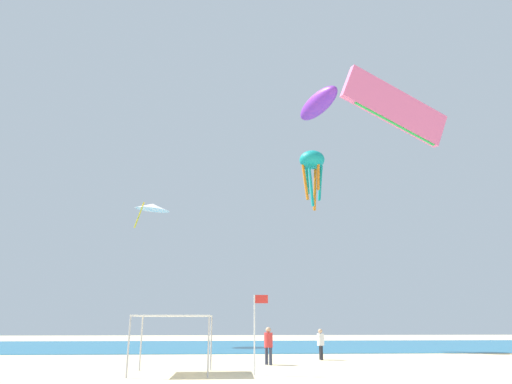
# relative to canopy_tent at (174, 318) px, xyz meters

# --- Properties ---
(ocean_strip) EXTENTS (110.00, 20.28, 0.03)m
(ocean_strip) POSITION_rel_canopy_tent_xyz_m (3.44, 21.48, -2.25)
(ocean_strip) COLOR #1E6B93
(ocean_strip) RESTS_ON ground
(canopy_tent) EXTENTS (3.24, 2.72, 2.39)m
(canopy_tent) POSITION_rel_canopy_tent_xyz_m (0.00, 0.00, 0.00)
(canopy_tent) COLOR #B2B2B7
(canopy_tent) RESTS_ON ground
(person_near_tent) EXTENTS (0.44, 0.44, 1.84)m
(person_near_tent) POSITION_rel_canopy_tent_xyz_m (4.42, 3.78, -1.19)
(person_near_tent) COLOR #33384C
(person_near_tent) RESTS_ON ground
(person_leftmost) EXTENTS (0.40, 0.45, 1.70)m
(person_leftmost) POSITION_rel_canopy_tent_xyz_m (7.68, 6.59, -1.27)
(person_leftmost) COLOR black
(person_leftmost) RESTS_ON ground
(banner_flag) EXTENTS (0.61, 0.06, 3.22)m
(banner_flag) POSITION_rel_canopy_tent_xyz_m (3.54, -0.64, -0.29)
(banner_flag) COLOR silver
(banner_flag) RESTS_ON ground
(kite_octopus_teal) EXTENTS (2.92, 2.92, 4.95)m
(kite_octopus_teal) POSITION_rel_canopy_tent_xyz_m (9.11, 14.76, 12.61)
(kite_octopus_teal) COLOR teal
(kite_inflatable_purple) EXTENTS (4.00, 7.00, 2.45)m
(kite_inflatable_purple) POSITION_rel_canopy_tent_xyz_m (10.75, 19.23, 20.41)
(kite_inflatable_purple) COLOR purple
(kite_delta_white) EXTENTS (4.59, 4.59, 2.65)m
(kite_delta_white) POSITION_rel_canopy_tent_xyz_m (-5.01, 21.12, 10.20)
(kite_delta_white) COLOR white
(kite_parafoil_pink) EXTENTS (6.32, 2.03, 3.90)m
(kite_parafoil_pink) POSITION_rel_canopy_tent_xyz_m (11.16, 1.18, 10.95)
(kite_parafoil_pink) COLOR pink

